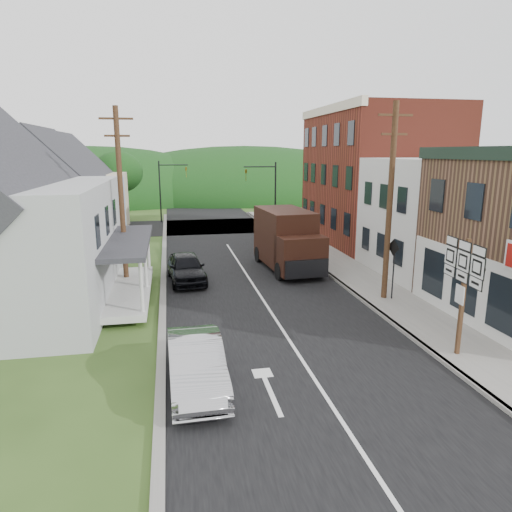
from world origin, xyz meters
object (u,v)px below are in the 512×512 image
dark_sedan (186,268)px  warning_sign (394,261)px  silver_sedan (196,364)px  delivery_van (287,240)px  route_sign_cluster (463,281)px

dark_sedan → warning_sign: 10.69m
silver_sedan → delivery_van: delivery_van is taller
delivery_van → dark_sedan: bearing=-169.6°
delivery_van → route_sign_cluster: (2.60, -12.70, 0.95)m
silver_sedan → dark_sedan: bearing=87.9°
delivery_van → route_sign_cluster: size_ratio=1.62×
silver_sedan → warning_sign: size_ratio=1.59×
route_sign_cluster → warning_sign: size_ratio=1.40×
silver_sedan → dark_sedan: (0.17, 11.52, 0.02)m
dark_sedan → warning_sign: (9.27, -5.19, 1.20)m
dark_sedan → silver_sedan: bearing=-95.6°
route_sign_cluster → warning_sign: bearing=88.5°
silver_sedan → dark_sedan: size_ratio=1.00×
silver_sedan → route_sign_cluster: 9.00m
warning_sign → silver_sedan: bearing=-159.2°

